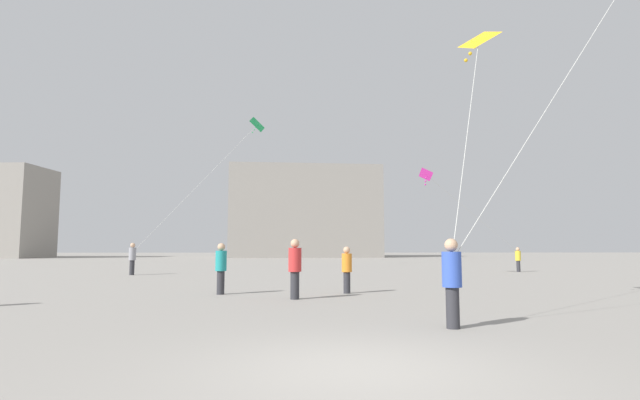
% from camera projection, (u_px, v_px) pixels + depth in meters
% --- Properties ---
extents(ground_plane, '(300.00, 300.00, 0.00)m').
position_uv_depth(ground_plane, '(356.00, 370.00, 6.28)').
color(ground_plane, gray).
extents(person_in_blue, '(0.38, 0.38, 1.76)m').
position_uv_depth(person_in_blue, '(452.00, 279.00, 9.57)').
color(person_in_blue, '#2D2D33').
rests_on(person_in_blue, ground_plane).
extents(person_in_grey, '(0.41, 0.41, 1.86)m').
position_uv_depth(person_in_grey, '(132.00, 257.00, 28.12)').
color(person_in_grey, '#2D2D33').
rests_on(person_in_grey, ground_plane).
extents(person_in_orange, '(0.35, 0.35, 1.62)m').
position_uv_depth(person_in_orange, '(347.00, 268.00, 16.84)').
color(person_in_orange, '#2D2D33').
rests_on(person_in_orange, ground_plane).
extents(person_in_teal, '(0.38, 0.38, 1.74)m').
position_uv_depth(person_in_teal, '(221.00, 266.00, 16.48)').
color(person_in_teal, '#2D2D33').
rests_on(person_in_teal, ground_plane).
extents(person_in_yellow, '(0.35, 0.35, 1.61)m').
position_uv_depth(person_in_yellow, '(518.00, 258.00, 31.68)').
color(person_in_yellow, '#2D2D33').
rests_on(person_in_yellow, ground_plane).
extents(person_in_red, '(0.40, 0.40, 1.85)m').
position_uv_depth(person_in_red, '(295.00, 266.00, 14.94)').
color(person_in_red, '#2D2D33').
rests_on(person_in_red, ground_plane).
extents(kite_amber_delta, '(2.41, 3.78, 6.35)m').
position_uv_depth(kite_amber_delta, '(477.00, 44.00, 13.39)').
color(kite_amber_delta, yellow).
extents(kite_emerald_delta, '(6.74, 11.72, 11.00)m').
position_uv_depth(kite_emerald_delta, '(256.00, 126.00, 39.91)').
color(kite_emerald_delta, green).
extents(kite_magenta_delta, '(7.32, 4.47, 4.83)m').
position_uv_depth(kite_magenta_delta, '(429.00, 177.00, 28.15)').
color(kite_magenta_delta, '#D12899').
extents(building_centre_hall, '(25.55, 18.26, 14.94)m').
position_uv_depth(building_centre_hall, '(304.00, 214.00, 83.80)').
color(building_centre_hall, gray).
rests_on(building_centre_hall, ground_plane).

